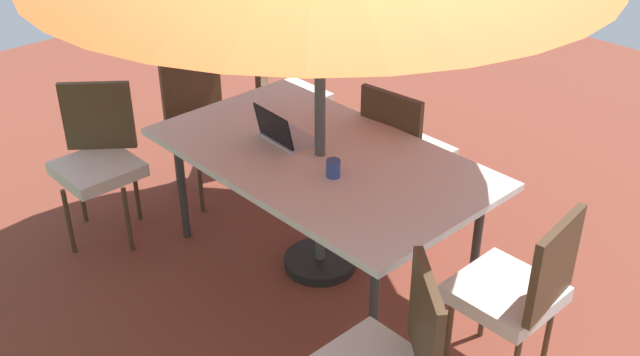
{
  "coord_description": "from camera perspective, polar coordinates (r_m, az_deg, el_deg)",
  "views": [
    {
      "loc": [
        -2.73,
        2.55,
        2.78
      ],
      "look_at": [
        0.0,
        0.0,
        0.62
      ],
      "focal_mm": 42.27,
      "sensor_mm": 36.0,
      "label": 1
    }
  ],
  "objects": [
    {
      "name": "chair_south",
      "position": [
        4.81,
        6.28,
        2.25
      ],
      "size": [
        0.47,
        0.48,
        0.98
      ],
      "rotation": [
        0.0,
        0.0,
        0.11
      ],
      "color": "silver",
      "rests_on": "ground_plane"
    },
    {
      "name": "chair_southeast",
      "position": [
        5.63,
        -2.9,
        6.66
      ],
      "size": [
        0.59,
        0.59,
        0.98
      ],
      "rotation": [
        0.0,
        0.0,
        5.49
      ],
      "color": "silver",
      "rests_on": "ground_plane"
    },
    {
      "name": "cup",
      "position": [
        4.0,
        1.01,
        0.74
      ],
      "size": [
        0.08,
        0.08,
        0.1
      ],
      "primitive_type": "cylinder",
      "color": "#334C99",
      "rests_on": "dining_table"
    },
    {
      "name": "ground_plane",
      "position": [
        4.66,
        -0.0,
        -6.72
      ],
      "size": [
        10.0,
        10.0,
        0.02
      ],
      "primitive_type": "cube",
      "color": "brown"
    },
    {
      "name": "dining_table",
      "position": [
        4.26,
        -0.0,
        1.22
      ],
      "size": [
        1.95,
        1.13,
        0.78
      ],
      "color": "white",
      "rests_on": "ground_plane"
    },
    {
      "name": "chair_northeast",
      "position": [
        4.9,
        -16.45,
        1.65
      ],
      "size": [
        0.58,
        0.58,
        0.98
      ],
      "rotation": [
        0.0,
        0.0,
        4.02
      ],
      "color": "silver",
      "rests_on": "ground_plane"
    },
    {
      "name": "laptop",
      "position": [
        4.37,
        -2.78,
        3.36
      ],
      "size": [
        0.34,
        0.27,
        0.21
      ],
      "rotation": [
        0.0,
        0.0,
        -0.06
      ],
      "color": "#B7B7BC",
      "rests_on": "dining_table"
    },
    {
      "name": "chair_east",
      "position": [
        5.23,
        -8.81,
        4.45
      ],
      "size": [
        0.49,
        0.48,
        0.98
      ],
      "rotation": [
        0.0,
        0.0,
        4.58
      ],
      "color": "silver",
      "rests_on": "ground_plane"
    },
    {
      "name": "chair_west",
      "position": [
        3.71,
        14.8,
        -8.06
      ],
      "size": [
        0.48,
        0.47,
        0.98
      ],
      "rotation": [
        0.0,
        0.0,
        1.69
      ],
      "color": "silver",
      "rests_on": "ground_plane"
    }
  ]
}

